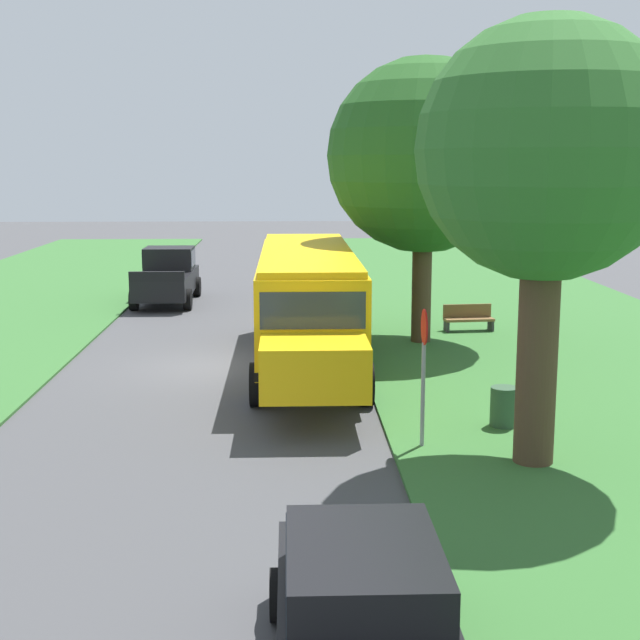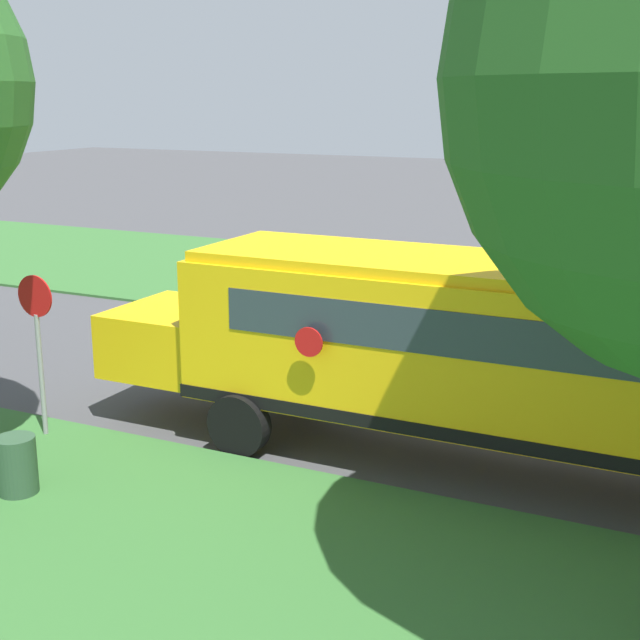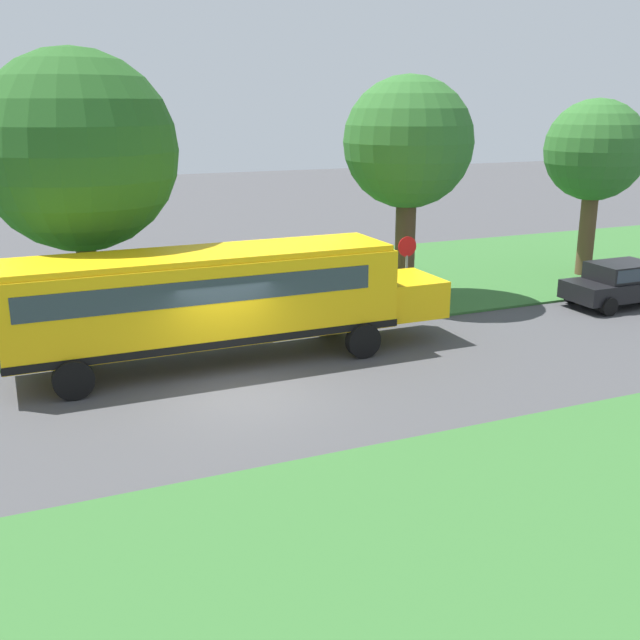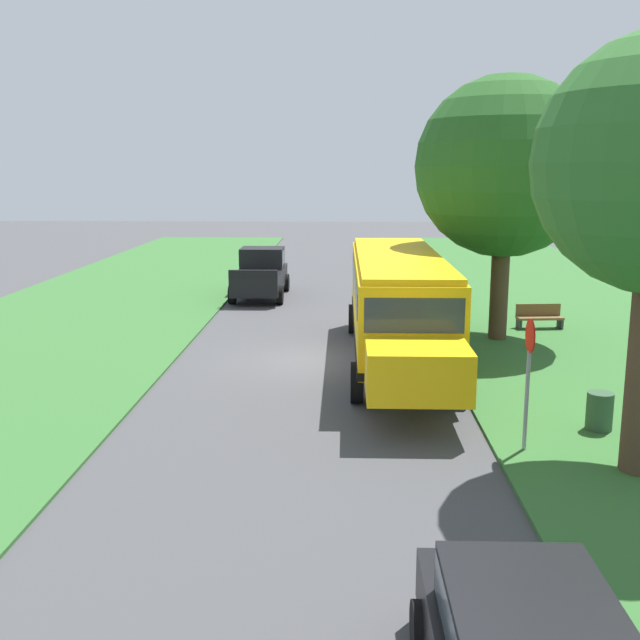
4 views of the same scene
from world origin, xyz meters
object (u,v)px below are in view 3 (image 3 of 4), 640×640
at_px(park_bench, 30,316).
at_px(stop_sign, 407,266).
at_px(oak_tree_beside_bus, 78,153).
at_px(car_black_nearest, 623,281).
at_px(oak_tree_roadside_mid, 408,142).
at_px(trash_bin, 349,294).
at_px(school_bus, 215,296).
at_px(oak_tree_far_end, 596,150).

bearing_deg(park_bench, stop_sign, 74.45).
height_order(oak_tree_beside_bus, stop_sign, oak_tree_beside_bus).
height_order(car_black_nearest, oak_tree_roadside_mid, oak_tree_roadside_mid).
bearing_deg(trash_bin, park_bench, -97.55).
bearing_deg(car_black_nearest, trash_bin, -112.10).
bearing_deg(oak_tree_beside_bus, school_bus, 40.50).
distance_m(oak_tree_far_end, park_bench, 22.27).
bearing_deg(oak_tree_far_end, park_bench, -92.13).
xyz_separation_m(oak_tree_far_end, trash_bin, (0.59, -11.22, -4.71)).
distance_m(school_bus, park_bench, 7.19).
bearing_deg(oak_tree_roadside_mid, stop_sign, -27.31).
bearing_deg(park_bench, school_bus, 41.01).
distance_m(oak_tree_far_end, trash_bin, 12.18).
relative_size(oak_tree_roadside_mid, stop_sign, 2.90).
height_order(oak_tree_far_end, trash_bin, oak_tree_far_end).
distance_m(oak_tree_roadside_mid, stop_sign, 4.45).
bearing_deg(park_bench, oak_tree_roadside_mid, 83.41).
xyz_separation_m(oak_tree_beside_bus, stop_sign, (1.37, 10.06, -3.87)).
xyz_separation_m(oak_tree_roadside_mid, park_bench, (-1.47, -12.70, -5.22)).
bearing_deg(trash_bin, stop_sign, 33.19).
distance_m(car_black_nearest, trash_bin, 9.78).
bearing_deg(stop_sign, oak_tree_beside_bus, -97.75).
xyz_separation_m(stop_sign, trash_bin, (-1.88, -1.23, -1.29)).
distance_m(oak_tree_roadside_mid, trash_bin, 5.67).
bearing_deg(school_bus, oak_tree_far_end, 104.73).
height_order(oak_tree_beside_bus, oak_tree_far_end, oak_tree_beside_bus).
relative_size(car_black_nearest, trash_bin, 4.89).
xyz_separation_m(oak_tree_far_end, stop_sign, (2.47, -9.99, -3.43)).
bearing_deg(park_bench, oak_tree_far_end, 87.87).
height_order(school_bus, oak_tree_roadside_mid, oak_tree_roadside_mid).
relative_size(stop_sign, park_bench, 1.67).
bearing_deg(car_black_nearest, park_bench, -104.52).
height_order(oak_tree_far_end, park_bench, oak_tree_far_end).
xyz_separation_m(school_bus, trash_bin, (-3.92, 5.92, -1.47)).
bearing_deg(oak_tree_roadside_mid, school_bus, -64.55).
xyz_separation_m(oak_tree_roadside_mid, stop_sign, (1.81, -0.93, -3.96)).
bearing_deg(car_black_nearest, oak_tree_roadside_mid, -117.62).
height_order(school_bus, oak_tree_beside_bus, oak_tree_beside_bus).
height_order(car_black_nearest, trash_bin, car_black_nearest).
height_order(oak_tree_beside_bus, park_bench, oak_tree_beside_bus).
bearing_deg(car_black_nearest, stop_sign, -102.95).
distance_m(school_bus, trash_bin, 7.25).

